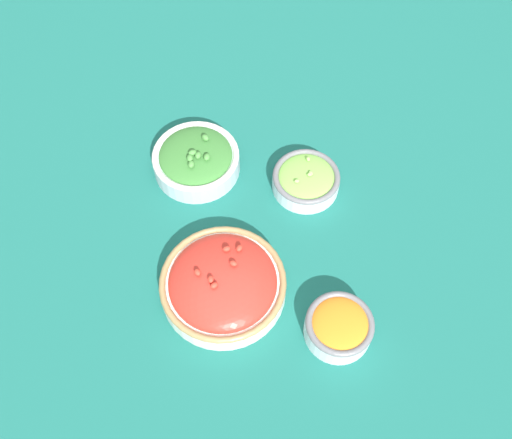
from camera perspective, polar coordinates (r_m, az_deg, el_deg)
ground_plane at (r=1.09m, az=0.00°, el=-0.81°), size 3.00×3.00×0.00m
bowl_cherry_tomatoes at (r=1.01m, az=-3.32°, el=-6.43°), size 0.22×0.22×0.08m
bowl_lettuce at (r=1.13m, az=5.02°, el=4.02°), size 0.13×0.13×0.05m
bowl_broccoli at (r=1.15m, az=-6.01°, el=6.03°), size 0.17×0.17×0.07m
bowl_carrots at (r=0.99m, az=8.30°, el=-10.51°), size 0.12×0.12×0.05m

